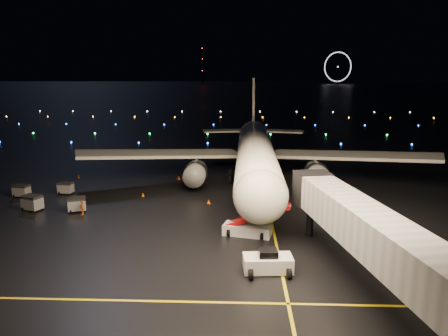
{
  "coord_description": "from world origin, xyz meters",
  "views": [
    {
      "loc": [
        8.59,
        -38.07,
        15.78
      ],
      "look_at": [
        6.61,
        12.0,
        5.0
      ],
      "focal_mm": 35.0,
      "sensor_mm": 36.0,
      "label": 1
    }
  ],
  "objects": [
    {
      "name": "ground",
      "position": [
        0.0,
        300.0,
        0.0
      ],
      "size": [
        2000.0,
        2000.0,
        0.0
      ],
      "primitive_type": "plane",
      "color": "black",
      "rests_on": "ground"
    },
    {
      "name": "lane_centre",
      "position": [
        12.0,
        15.0,
        0.01
      ],
      "size": [
        0.25,
        80.0,
        0.02
      ],
      "primitive_type": "cube",
      "color": "#D8C10D",
      "rests_on": "ground"
    },
    {
      "name": "lane_cross",
      "position": [
        -5.0,
        -10.0,
        0.01
      ],
      "size": [
        60.0,
        0.25,
        0.02
      ],
      "primitive_type": "cube",
      "color": "#D8C10D",
      "rests_on": "ground"
    },
    {
      "name": "airliner",
      "position": [
        10.71,
        26.49,
        7.49
      ],
      "size": [
        53.32,
        50.7,
        14.97
      ],
      "primitive_type": null,
      "rotation": [
        0.0,
        0.0,
        -0.01
      ],
      "color": "silver",
      "rests_on": "ground"
    },
    {
      "name": "pushback_tug",
      "position": [
        10.85,
        -4.85,
        0.95
      ],
      "size": [
        4.12,
        2.38,
        1.89
      ],
      "primitive_type": "cube",
      "rotation": [
        0.0,
        0.0,
        0.08
      ],
      "color": "silver",
      "rests_on": "ground"
    },
    {
      "name": "belt_loader",
      "position": [
        9.28,
        3.38,
        1.69
      ],
      "size": [
        7.21,
        3.48,
        3.37
      ],
      "primitive_type": null,
      "rotation": [
        0.0,
        0.0,
        -0.24
      ],
      "color": "silver",
      "rests_on": "ground"
    },
    {
      "name": "crew_c",
      "position": [
        -9.51,
        9.0,
        0.87
      ],
      "size": [
        0.64,
        1.09,
        1.75
      ],
      "primitive_type": "imported",
      "rotation": [
        0.0,
        0.0,
        -1.35
      ],
      "color": "orange",
      "rests_on": "ground"
    },
    {
      "name": "safety_cone_0",
      "position": [
        4.61,
        14.12,
        0.27
      ],
      "size": [
        0.56,
        0.56,
        0.53
      ],
      "primitive_type": "cone",
      "rotation": [
        0.0,
        0.0,
        0.23
      ],
      "color": "#EC5500",
      "rests_on": "ground"
    },
    {
      "name": "safety_cone_1",
      "position": [
        -0.91,
        26.76,
        0.27
      ],
      "size": [
        0.59,
        0.59,
        0.54
      ],
      "primitive_type": "cone",
      "rotation": [
        0.0,
        0.0,
        0.3
      ],
      "color": "#EC5500",
      "rests_on": "ground"
    },
    {
      "name": "safety_cone_2",
      "position": [
        -4.33,
        17.1,
        0.23
      ],
      "size": [
        0.52,
        0.52,
        0.45
      ],
      "primitive_type": "cone",
      "rotation": [
        0.0,
        0.0,
        0.4
      ],
      "color": "#EC5500",
      "rests_on": "ground"
    },
    {
      "name": "safety_cone_3",
      "position": [
        -16.81,
        27.3,
        0.23
      ],
      "size": [
        0.42,
        0.42,
        0.45
      ],
      "primitive_type": "cone",
      "rotation": [
        0.0,
        0.0,
        -0.06
      ],
      "color": "#EC5500",
      "rests_on": "ground"
    },
    {
      "name": "ferris_wheel",
      "position": [
        170.0,
        720.0,
        26.0
      ],
      "size": [
        49.33,
        16.8,
        52.0
      ],
      "primitive_type": null,
      "rotation": [
        0.0,
        0.0,
        0.26
      ],
      "color": "black",
      "rests_on": "ground"
    },
    {
      "name": "radio_mast",
      "position": [
        -60.0,
        740.0,
        32.0
      ],
      "size": [
        1.8,
        1.8,
        64.0
      ],
      "primitive_type": "cylinder",
      "color": "black",
      "rests_on": "ground"
    },
    {
      "name": "taxiway_lights",
      "position": [
        0.0,
        106.0,
        0.18
      ],
      "size": [
        164.0,
        92.0,
        0.36
      ],
      "primitive_type": null,
      "color": "black",
      "rests_on": "ground"
    },
    {
      "name": "baggage_cart_0",
      "position": [
        -10.6,
        10.24,
        0.85
      ],
      "size": [
        2.36,
        1.99,
        1.7
      ],
      "primitive_type": "cube",
      "rotation": [
        0.0,
        0.0,
        0.34
      ],
      "color": "gray",
      "rests_on": "ground"
    },
    {
      "name": "baggage_cart_1",
      "position": [
        -15.01,
        17.92,
        0.79
      ],
      "size": [
        1.96,
        1.44,
        1.59
      ],
      "primitive_type": "cube",
      "rotation": [
        0.0,
        0.0,
        -0.07
      ],
      "color": "gray",
      "rests_on": "ground"
    },
    {
      "name": "baggage_cart_2",
      "position": [
        -16.03,
        10.49,
        0.91
      ],
      "size": [
        2.55,
        2.19,
        1.83
      ],
      "primitive_type": "cube",
      "rotation": [
        0.0,
        0.0,
        -0.37
      ],
      "color": "gray",
      "rests_on": "ground"
    },
    {
      "name": "baggage_cart_3",
      "position": [
        -20.17,
        16.15,
        0.82
      ],
      "size": [
        2.13,
        1.66,
        1.64
      ],
      "primitive_type": "cube",
      "rotation": [
        0.0,
        0.0,
        -0.17
      ],
      "color": "gray",
      "rests_on": "ground"
    }
  ]
}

